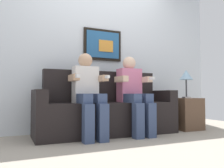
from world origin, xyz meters
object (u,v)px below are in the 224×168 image
person_on_left (88,91)px  side_table_right (186,114)px  person_on_right (133,91)px  spare_remote_on_table (189,98)px  couch (107,112)px  table_lamp (186,76)px

person_on_left → side_table_right: person_on_left is taller
person_on_right → spare_remote_on_table: (1.00, -0.01, -0.10)m
person_on_right → side_table_right: size_ratio=2.22×
person_on_right → couch: bearing=153.4°
couch → person_on_right: (0.33, -0.17, 0.29)m
couch → spare_remote_on_table: couch is taller
couch → person_on_left: (-0.33, -0.17, 0.29)m
couch → table_lamp: bearing=-2.6°
person_on_right → person_on_left: bearing=-180.0°
person_on_left → table_lamp: bearing=3.5°
person_on_right → side_table_right: 1.07m
person_on_left → side_table_right: size_ratio=2.22×
person_on_left → spare_remote_on_table: person_on_left is taller
person_on_left → table_lamp: (1.72, 0.10, 0.25)m
couch → table_lamp: (1.39, -0.06, 0.55)m
person_on_left → person_on_right: bearing=0.0°
person_on_left → spare_remote_on_table: bearing=-0.3°
couch → person_on_right: 0.47m
person_on_left → side_table_right: 1.71m
couch → table_lamp: 1.49m
couch → side_table_right: couch is taller
side_table_right → person_on_right: bearing=-176.5°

